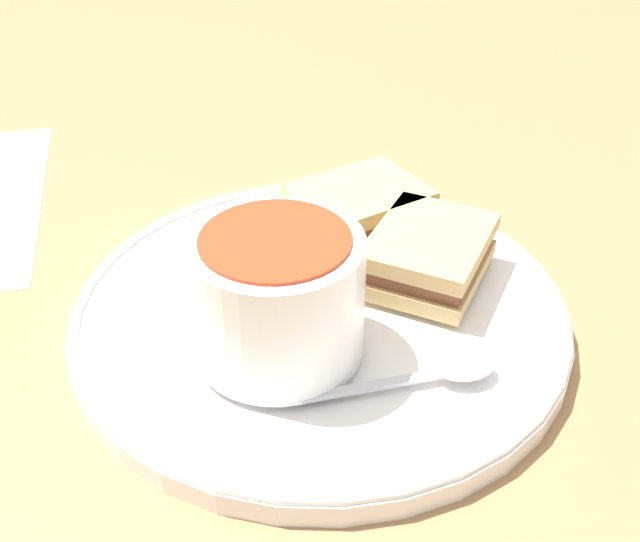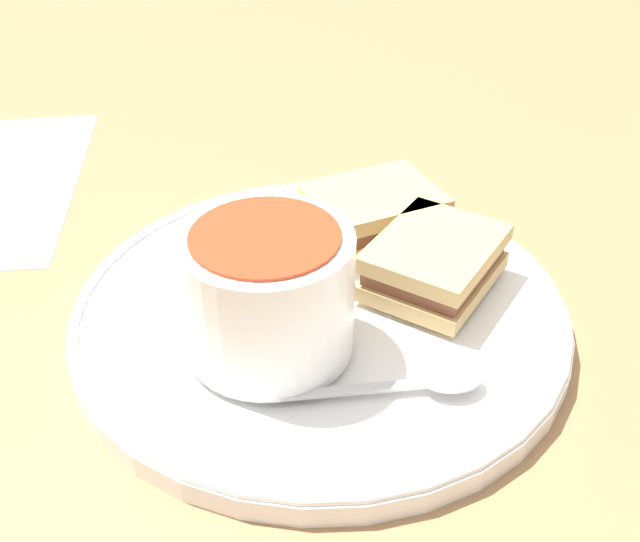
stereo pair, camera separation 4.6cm
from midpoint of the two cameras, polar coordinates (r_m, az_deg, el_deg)
name	(u,v)px [view 2 (the right image)]	position (r m, az deg, el deg)	size (l,w,h in m)	color
ground_plane	(320,322)	(0.48, 2.72, -3.99)	(2.40, 2.40, 0.00)	#9E754C
plate	(320,310)	(0.47, 2.76, -3.08)	(0.31, 0.31, 0.02)	white
soup_bowl	(268,292)	(0.41, -0.86, -1.69)	(0.10, 0.10, 0.08)	white
spoon	(436,379)	(0.42, 11.96, -8.22)	(0.11, 0.04, 0.01)	silver
sandwich_half_near	(434,262)	(0.48, 11.41, 0.58)	(0.11, 0.11, 0.03)	tan
sandwich_half_far	(373,212)	(0.53, 6.55, 4.44)	(0.09, 0.08, 0.03)	tan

